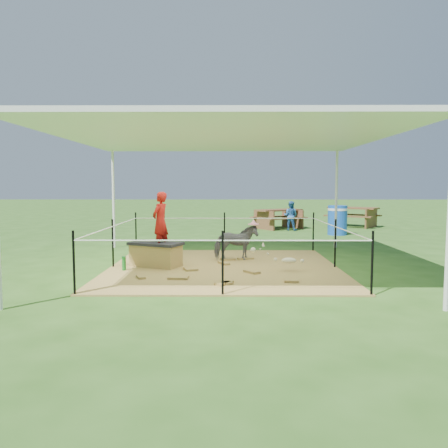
{
  "coord_description": "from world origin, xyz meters",
  "views": [
    {
      "loc": [
        0.07,
        -8.74,
        1.67
      ],
      "look_at": [
        0.0,
        0.6,
        0.85
      ],
      "focal_mm": 35.0,
      "sensor_mm": 36.0,
      "label": 1
    }
  ],
  "objects_px": {
    "straw_bale": "(156,256)",
    "foal": "(289,259)",
    "pony": "(236,242)",
    "trash_barrel": "(337,220)",
    "green_bottle": "(124,263)",
    "woman": "(160,216)",
    "picnic_table_far": "(353,217)",
    "picnic_table_near": "(279,219)",
    "distant_person": "(291,216)"
  },
  "relations": [
    {
      "from": "green_bottle",
      "to": "pony",
      "type": "bearing_deg",
      "value": 28.06
    },
    {
      "from": "picnic_table_near",
      "to": "woman",
      "type": "bearing_deg",
      "value": -143.86
    },
    {
      "from": "straw_bale",
      "to": "woman",
      "type": "relative_size",
      "value": 0.83
    },
    {
      "from": "picnic_table_near",
      "to": "distant_person",
      "type": "xyz_separation_m",
      "value": [
        0.37,
        -0.71,
        0.17
      ]
    },
    {
      "from": "straw_bale",
      "to": "foal",
      "type": "relative_size",
      "value": 1.18
    },
    {
      "from": "green_bottle",
      "to": "foal",
      "type": "bearing_deg",
      "value": -0.82
    },
    {
      "from": "pony",
      "to": "foal",
      "type": "height_order",
      "value": "pony"
    },
    {
      "from": "woman",
      "to": "pony",
      "type": "relative_size",
      "value": 1.26
    },
    {
      "from": "foal",
      "to": "distant_person",
      "type": "relative_size",
      "value": 0.76
    },
    {
      "from": "straw_bale",
      "to": "picnic_table_far",
      "type": "height_order",
      "value": "picnic_table_far"
    },
    {
      "from": "pony",
      "to": "picnic_table_near",
      "type": "distance_m",
      "value": 7.7
    },
    {
      "from": "woman",
      "to": "green_bottle",
      "type": "bearing_deg",
      "value": -31.8
    },
    {
      "from": "foal",
      "to": "distant_person",
      "type": "height_order",
      "value": "distant_person"
    },
    {
      "from": "picnic_table_far",
      "to": "distant_person",
      "type": "bearing_deg",
      "value": -115.15
    },
    {
      "from": "green_bottle",
      "to": "foal",
      "type": "height_order",
      "value": "foal"
    },
    {
      "from": "woman",
      "to": "pony",
      "type": "bearing_deg",
      "value": 138.49
    },
    {
      "from": "green_bottle",
      "to": "picnic_table_near",
      "type": "distance_m",
      "value": 9.54
    },
    {
      "from": "trash_barrel",
      "to": "picnic_table_near",
      "type": "xyz_separation_m",
      "value": [
        -1.75,
        2.16,
        -0.12
      ]
    },
    {
      "from": "straw_bale",
      "to": "pony",
      "type": "height_order",
      "value": "pony"
    },
    {
      "from": "pony",
      "to": "picnic_table_far",
      "type": "distance_m",
      "value": 9.67
    },
    {
      "from": "trash_barrel",
      "to": "picnic_table_near",
      "type": "bearing_deg",
      "value": 129.03
    },
    {
      "from": "distant_person",
      "to": "foal",
      "type": "bearing_deg",
      "value": 106.55
    },
    {
      "from": "picnic_table_near",
      "to": "distant_person",
      "type": "relative_size",
      "value": 1.65
    },
    {
      "from": "picnic_table_near",
      "to": "straw_bale",
      "type": "bearing_deg",
      "value": -144.46
    },
    {
      "from": "woman",
      "to": "picnic_table_near",
      "type": "bearing_deg",
      "value": -178.83
    },
    {
      "from": "foal",
      "to": "distant_person",
      "type": "distance_m",
      "value": 8.08
    },
    {
      "from": "pony",
      "to": "picnic_table_far",
      "type": "xyz_separation_m",
      "value": [
        4.95,
        8.3,
        -0.02
      ]
    },
    {
      "from": "straw_bale",
      "to": "picnic_table_near",
      "type": "height_order",
      "value": "picnic_table_near"
    },
    {
      "from": "straw_bale",
      "to": "trash_barrel",
      "type": "relative_size",
      "value": 0.98
    },
    {
      "from": "straw_bale",
      "to": "distant_person",
      "type": "distance_m",
      "value": 8.42
    },
    {
      "from": "straw_bale",
      "to": "pony",
      "type": "bearing_deg",
      "value": 23.64
    },
    {
      "from": "pony",
      "to": "trash_barrel",
      "type": "bearing_deg",
      "value": -43.65
    },
    {
      "from": "woman",
      "to": "foal",
      "type": "xyz_separation_m",
      "value": [
        2.55,
        -0.5,
        -0.8
      ]
    },
    {
      "from": "trash_barrel",
      "to": "pony",
      "type": "bearing_deg",
      "value": -123.9
    },
    {
      "from": "foal",
      "to": "distant_person",
      "type": "bearing_deg",
      "value": 80.64
    },
    {
      "from": "straw_bale",
      "to": "distant_person",
      "type": "relative_size",
      "value": 0.89
    },
    {
      "from": "green_bottle",
      "to": "pony",
      "type": "relative_size",
      "value": 0.29
    },
    {
      "from": "green_bottle",
      "to": "pony",
      "type": "xyz_separation_m",
      "value": [
        2.2,
        1.17,
        0.26
      ]
    },
    {
      "from": "green_bottle",
      "to": "trash_barrel",
      "type": "height_order",
      "value": "trash_barrel"
    },
    {
      "from": "picnic_table_far",
      "to": "foal",
      "type": "bearing_deg",
      "value": -76.66
    },
    {
      "from": "woman",
      "to": "foal",
      "type": "distance_m",
      "value": 2.72
    },
    {
      "from": "foal",
      "to": "trash_barrel",
      "type": "bearing_deg",
      "value": 67.6
    },
    {
      "from": "trash_barrel",
      "to": "distant_person",
      "type": "height_order",
      "value": "distant_person"
    },
    {
      "from": "foal",
      "to": "picnic_table_near",
      "type": "relative_size",
      "value": 0.46
    },
    {
      "from": "picnic_table_far",
      "to": "green_bottle",
      "type": "bearing_deg",
      "value": -91.15
    },
    {
      "from": "straw_bale",
      "to": "green_bottle",
      "type": "bearing_deg",
      "value": -140.71
    },
    {
      "from": "foal",
      "to": "trash_barrel",
      "type": "distance_m",
      "value": 7.03
    },
    {
      "from": "pony",
      "to": "trash_barrel",
      "type": "xyz_separation_m",
      "value": [
        3.57,
        5.32,
        0.08
      ]
    },
    {
      "from": "trash_barrel",
      "to": "foal",
      "type": "bearing_deg",
      "value": -111.49
    },
    {
      "from": "foal",
      "to": "picnic_table_near",
      "type": "distance_m",
      "value": 8.73
    }
  ]
}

